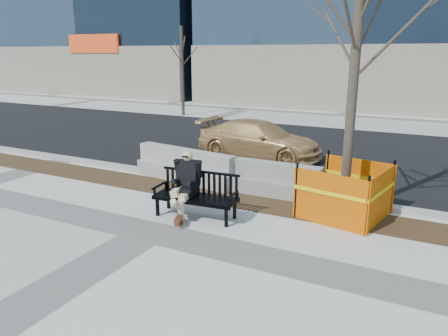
{
  "coord_description": "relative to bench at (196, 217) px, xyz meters",
  "views": [
    {
      "loc": [
        5.04,
        -6.5,
        3.58
      ],
      "look_at": [
        0.83,
        1.72,
        1.04
      ],
      "focal_mm": 34.08,
      "sensor_mm": 36.0,
      "label": 1
    }
  ],
  "objects": [
    {
      "name": "asphalt_street",
      "position": [
        -0.43,
        7.68,
        0.0
      ],
      "size": [
        60.0,
        10.4,
        0.01
      ],
      "primitive_type": "cube",
      "color": "black",
      "rests_on": "ground"
    },
    {
      "name": "bench",
      "position": [
        0.0,
        0.0,
        0.0
      ],
      "size": [
        1.97,
        0.85,
        1.02
      ],
      "primitive_type": null,
      "rotation": [
        0.0,
        0.0,
        0.08
      ],
      "color": "black",
      "rests_on": "ground"
    },
    {
      "name": "jersey_barrier_left",
      "position": [
        -1.68,
        2.27,
        0.0
      ],
      "size": [
        3.32,
        1.12,
        0.93
      ],
      "primitive_type": null,
      "rotation": [
        0.0,
        0.0,
        -0.15
      ],
      "color": "#9A9790",
      "rests_on": "ground"
    },
    {
      "name": "seated_man",
      "position": [
        -0.26,
        0.03,
        0.0
      ],
      "size": [
        0.72,
        1.1,
        1.47
      ],
      "primitive_type": null,
      "rotation": [
        0.0,
        0.0,
        0.08
      ],
      "color": "black",
      "rests_on": "ground"
    },
    {
      "name": "mulch_strip",
      "position": [
        -0.43,
        1.48,
        0.0
      ],
      "size": [
        40.0,
        1.2,
        0.02
      ],
      "primitive_type": "cube",
      "color": "#47301C",
      "rests_on": "ground"
    },
    {
      "name": "ground",
      "position": [
        -0.43,
        -1.12,
        0.0
      ],
      "size": [
        120.0,
        120.0,
        0.0
      ],
      "primitive_type": "plane",
      "color": "beige",
      "rests_on": "ground"
    },
    {
      "name": "sedan",
      "position": [
        -0.9,
        5.82,
        0.0
      ],
      "size": [
        4.49,
        2.05,
        1.27
      ],
      "primitive_type": "imported",
      "rotation": [
        0.0,
        0.0,
        1.51
      ],
      "color": "tan",
      "rests_on": "ground"
    },
    {
      "name": "far_tree_left",
      "position": [
        -8.84,
        13.41,
        0.0
      ],
      "size": [
        2.28,
        2.28,
        5.37
      ],
      "primitive_type": null,
      "rotation": [
        0.0,
        0.0,
        0.16
      ],
      "color": "#45362C",
      "rests_on": "ground"
    },
    {
      "name": "tree_fence",
      "position": [
        2.91,
        1.6,
        0.0
      ],
      "size": [
        2.95,
        2.95,
        6.29
      ],
      "primitive_type": null,
      "rotation": [
        0.0,
        0.0,
        -0.19
      ],
      "color": "#FF7100",
      "rests_on": "ground"
    },
    {
      "name": "jersey_barrier_right",
      "position": [
        0.71,
        2.22,
        0.0
      ],
      "size": [
        3.04,
        0.61,
        0.87
      ],
      "primitive_type": null,
      "rotation": [
        0.0,
        0.0,
        -0.0
      ],
      "color": "gray",
      "rests_on": "ground"
    },
    {
      "name": "curb",
      "position": [
        -0.43,
        2.43,
        0.06
      ],
      "size": [
        60.0,
        0.25,
        0.12
      ],
      "primitive_type": "cube",
      "color": "#9E9B93",
      "rests_on": "ground"
    }
  ]
}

